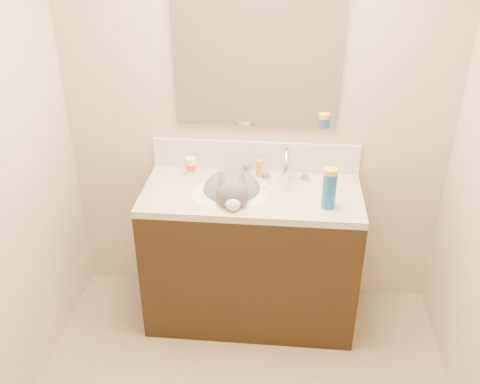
% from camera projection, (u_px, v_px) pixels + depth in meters
% --- Properties ---
extents(room_shell, '(2.24, 2.54, 2.52)m').
position_uv_depth(room_shell, '(232.00, 168.00, 1.77)').
color(room_shell, '#C3B191').
rests_on(room_shell, ground).
extents(vanity_cabinet, '(1.20, 0.55, 0.82)m').
position_uv_depth(vanity_cabinet, '(251.00, 258.00, 3.14)').
color(vanity_cabinet, black).
rests_on(vanity_cabinet, ground).
extents(counter_slab, '(1.20, 0.55, 0.04)m').
position_uv_depth(counter_slab, '(252.00, 194.00, 2.93)').
color(counter_slab, beige).
rests_on(counter_slab, vanity_cabinet).
extents(basin, '(0.45, 0.36, 0.14)m').
position_uv_depth(basin, '(229.00, 204.00, 2.94)').
color(basin, white).
rests_on(basin, vanity_cabinet).
extents(faucet, '(0.28, 0.20, 0.21)m').
position_uv_depth(faucet, '(286.00, 167.00, 2.98)').
color(faucet, silver).
rests_on(faucet, counter_slab).
extents(cat, '(0.41, 0.48, 0.35)m').
position_uv_depth(cat, '(232.00, 194.00, 2.93)').
color(cat, '#565356').
rests_on(cat, basin).
extents(backsplash, '(1.20, 0.02, 0.18)m').
position_uv_depth(backsplash, '(255.00, 156.00, 3.10)').
color(backsplash, silver).
rests_on(backsplash, counter_slab).
extents(mirror, '(0.90, 0.02, 0.80)m').
position_uv_depth(mirror, '(257.00, 55.00, 2.82)').
color(mirror, white).
rests_on(mirror, room_shell).
extents(pill_bottle, '(0.06, 0.06, 0.10)m').
position_uv_depth(pill_bottle, '(191.00, 166.00, 3.08)').
color(pill_bottle, white).
rests_on(pill_bottle, counter_slab).
extents(pill_label, '(0.07, 0.07, 0.04)m').
position_uv_depth(pill_label, '(191.00, 167.00, 3.08)').
color(pill_label, '#FF592A').
rests_on(pill_label, pill_bottle).
extents(silver_jar, '(0.07, 0.07, 0.06)m').
position_uv_depth(silver_jar, '(246.00, 169.00, 3.09)').
color(silver_jar, '#B7B7BC').
rests_on(silver_jar, counter_slab).
extents(amber_bottle, '(0.04, 0.04, 0.10)m').
position_uv_depth(amber_bottle, '(259.00, 168.00, 3.06)').
color(amber_bottle, orange).
rests_on(amber_bottle, counter_slab).
extents(toothbrush, '(0.02, 0.15, 0.01)m').
position_uv_depth(toothbrush, '(264.00, 189.00, 2.93)').
color(toothbrush, white).
rests_on(toothbrush, counter_slab).
extents(toothbrush_head, '(0.02, 0.03, 0.01)m').
position_uv_depth(toothbrush_head, '(264.00, 188.00, 2.93)').
color(toothbrush_head, '#619DCE').
rests_on(toothbrush_head, counter_slab).
extents(spray_can, '(0.08, 0.08, 0.20)m').
position_uv_depth(spray_can, '(329.00, 191.00, 2.72)').
color(spray_can, '#185DAE').
rests_on(spray_can, counter_slab).
extents(spray_cap, '(0.08, 0.08, 0.04)m').
position_uv_depth(spray_cap, '(331.00, 172.00, 2.67)').
color(spray_cap, yellow).
rests_on(spray_cap, spray_can).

